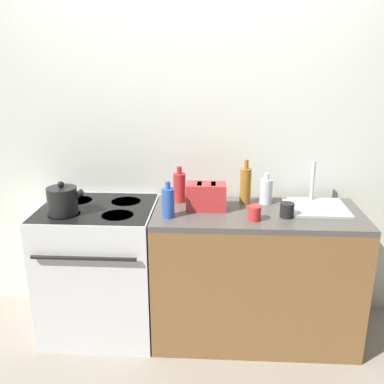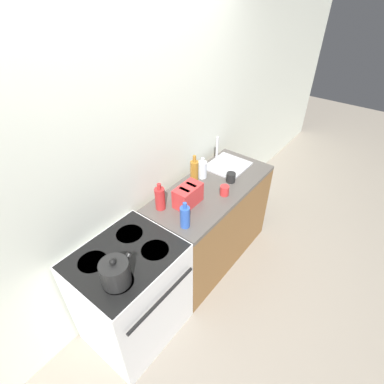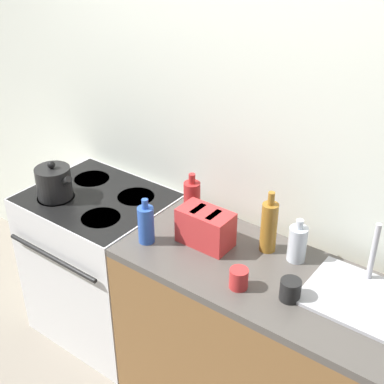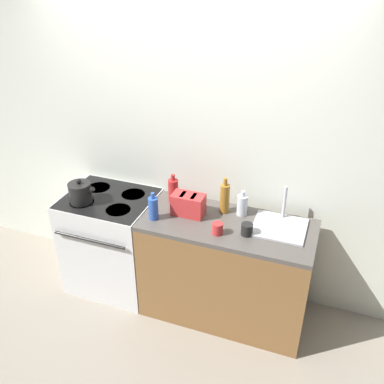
% 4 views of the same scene
% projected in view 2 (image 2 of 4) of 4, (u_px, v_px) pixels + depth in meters
% --- Properties ---
extents(ground_plane, '(12.00, 12.00, 0.00)m').
position_uv_depth(ground_plane, '(206.00, 298.00, 2.80)').
color(ground_plane, gray).
extents(wall_back, '(8.00, 0.05, 2.60)m').
position_uv_depth(wall_back, '(140.00, 155.00, 2.35)').
color(wall_back, silver).
rests_on(wall_back, ground_plane).
extents(stove, '(0.74, 0.66, 0.90)m').
position_uv_depth(stove, '(132.00, 293.00, 2.32)').
color(stove, silver).
rests_on(stove, ground_plane).
extents(counter_block, '(1.32, 0.58, 0.90)m').
position_uv_depth(counter_block, '(211.00, 223.00, 2.97)').
color(counter_block, brown).
rests_on(counter_block, ground_plane).
extents(kettle, '(0.23, 0.18, 0.21)m').
position_uv_depth(kettle, '(116.00, 273.00, 1.83)').
color(kettle, black).
rests_on(kettle, stove).
extents(toaster, '(0.25, 0.14, 0.17)m').
position_uv_depth(toaster, '(188.00, 195.00, 2.45)').
color(toaster, red).
rests_on(toaster, counter_block).
extents(sink_tray, '(0.39, 0.36, 0.28)m').
position_uv_depth(sink_tray, '(227.00, 164.00, 2.97)').
color(sink_tray, '#B7B7BC').
rests_on(sink_tray, counter_block).
extents(bottle_red, '(0.08, 0.08, 0.24)m').
position_uv_depth(bottle_red, '(160.00, 198.00, 2.40)').
color(bottle_red, '#B72828').
rests_on(bottle_red, counter_block).
extents(bottle_clear, '(0.08, 0.08, 0.21)m').
position_uv_depth(bottle_clear, '(202.00, 169.00, 2.77)').
color(bottle_clear, silver).
rests_on(bottle_clear, counter_block).
extents(bottle_blue, '(0.07, 0.07, 0.23)m').
position_uv_depth(bottle_blue, '(185.00, 217.00, 2.23)').
color(bottle_blue, '#2D56B7').
rests_on(bottle_blue, counter_block).
extents(bottle_amber, '(0.07, 0.07, 0.30)m').
position_uv_depth(bottle_amber, '(194.00, 173.00, 2.65)').
color(bottle_amber, '#9E6B23').
rests_on(bottle_amber, counter_block).
extents(cup_black, '(0.09, 0.09, 0.09)m').
position_uv_depth(cup_black, '(231.00, 177.00, 2.74)').
color(cup_black, black).
rests_on(cup_black, counter_block).
extents(cup_red, '(0.08, 0.08, 0.09)m').
position_uv_depth(cup_red, '(225.00, 190.00, 2.58)').
color(cup_red, red).
rests_on(cup_red, counter_block).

